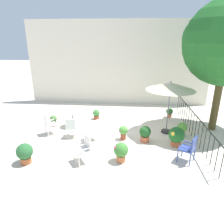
{
  "coord_description": "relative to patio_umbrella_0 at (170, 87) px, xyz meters",
  "views": [
    {
      "loc": [
        0.67,
        -8.12,
        3.92
      ],
      "look_at": [
        0.0,
        0.09,
        0.95
      ],
      "focal_mm": 32.88,
      "sensor_mm": 36.0,
      "label": 1
    }
  ],
  "objects": [
    {
      "name": "ground_plane",
      "position": [
        -2.39,
        -0.27,
        -2.04
      ],
      "size": [
        60.0,
        60.0,
        0.0
      ],
      "primitive_type": "plane",
      "color": "beige"
    },
    {
      "name": "villa_facade",
      "position": [
        -2.39,
        4.24,
        0.44
      ],
      "size": [
        10.92,
        0.3,
        4.96
      ],
      "primitive_type": "cube",
      "color": "silver",
      "rests_on": "ground"
    },
    {
      "name": "terrace_railing",
      "position": [
        1.02,
        -0.27,
        -1.36
      ],
      "size": [
        0.03,
        6.06,
        1.01
      ],
      "color": "black",
      "rests_on": "ground"
    },
    {
      "name": "patio_umbrella_0",
      "position": [
        0.0,
        0.0,
        0.0
      ],
      "size": [
        2.0,
        2.0,
        2.28
      ],
      "color": "#2D2D2D",
      "rests_on": "ground"
    },
    {
      "name": "cafe_table_0",
      "position": [
        -4.25,
        0.3,
        -1.54
      ],
      "size": [
        0.69,
        0.69,
        0.72
      ],
      "color": "white",
      "rests_on": "ground"
    },
    {
      "name": "patio_chair_0",
      "position": [
        -4.0,
        -0.83,
        -1.54
      ],
      "size": [
        0.48,
        0.45,
        0.87
      ],
      "color": "white",
      "rests_on": "ground"
    },
    {
      "name": "patio_chair_1",
      "position": [
        -5.05,
        -0.61,
        -1.52
      ],
      "size": [
        0.61,
        0.61,
        0.92
      ],
      "color": "white",
      "rests_on": "ground"
    },
    {
      "name": "patio_chair_2",
      "position": [
        -3.07,
        -1.01,
        -1.51
      ],
      "size": [
        0.67,
        0.67,
        0.92
      ],
      "color": "silver",
      "rests_on": "ground"
    },
    {
      "name": "patio_chair_3",
      "position": [
        -3.11,
        -2.54,
        -1.49
      ],
      "size": [
        0.64,
        0.65,
        0.95
      ],
      "color": "white",
      "rests_on": "ground"
    },
    {
      "name": "patio_chair_4",
      "position": [
        0.34,
        -2.29,
        -1.49
      ],
      "size": [
        0.64,
        0.65,
        0.95
      ],
      "color": "#334799",
      "rests_on": "ground"
    },
    {
      "name": "potted_plant_0",
      "position": [
        -5.18,
        0.28,
        -1.75
      ],
      "size": [
        0.32,
        0.32,
        0.53
      ],
      "color": "#A24936",
      "rests_on": "ground"
    },
    {
      "name": "potted_plant_1",
      "position": [
        -5.04,
        -2.78,
        -1.65
      ],
      "size": [
        0.53,
        0.53,
        0.7
      ],
      "color": "#B45D35",
      "rests_on": "ground"
    },
    {
      "name": "potted_plant_2",
      "position": [
        0.46,
        1.85,
        -1.75
      ],
      "size": [
        0.35,
        0.35,
        0.52
      ],
      "color": "#C46846",
      "rests_on": "ground"
    },
    {
      "name": "potted_plant_3",
      "position": [
        -1.87,
        -0.82,
        -1.69
      ],
      "size": [
        0.37,
        0.37,
        0.59
      ],
      "color": "#A04730",
      "rests_on": "ground"
    },
    {
      "name": "potted_plant_4",
      "position": [
        0.16,
        -1.19,
        -1.61
      ],
      "size": [
        0.61,
        0.61,
        0.77
      ],
      "color": "#BD5934",
      "rests_on": "ground"
    },
    {
      "name": "potted_plant_5",
      "position": [
        -3.31,
        1.3,
        -1.77
      ],
      "size": [
        0.35,
        0.35,
        0.51
      ],
      "color": "#A54A32",
      "rests_on": "ground"
    },
    {
      "name": "potted_plant_6",
      "position": [
        -1.9,
        -2.43,
        -1.65
      ],
      "size": [
        0.49,
        0.49,
        0.68
      ],
      "color": "#CF7144",
      "rests_on": "ground"
    },
    {
      "name": "potted_plant_7",
      "position": [
        -1.0,
        -0.95,
        -1.68
      ],
      "size": [
        0.45,
        0.45,
        0.66
      ],
      "color": "#BF5F3C",
      "rests_on": "ground"
    },
    {
      "name": "potted_plant_8",
      "position": [
        0.59,
        -0.28,
        -1.7
      ],
      "size": [
        0.43,
        0.43,
        0.6
      ],
      "color": "#AC5635",
      "rests_on": "ground"
    }
  ]
}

